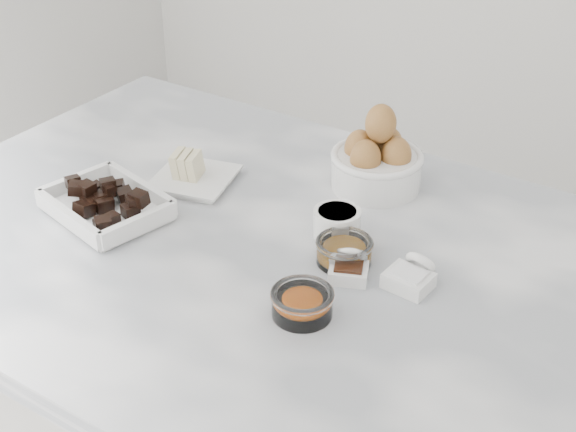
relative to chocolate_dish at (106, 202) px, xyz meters
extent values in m
cube|color=silver|center=(0.26, 0.07, -0.04)|extent=(1.20, 0.80, 0.04)
cube|color=white|center=(0.00, 0.00, -0.02)|extent=(0.20, 0.17, 0.01)
cube|color=white|center=(0.05, 0.15, -0.02)|extent=(0.14, 0.14, 0.01)
cube|color=white|center=(0.05, 0.15, -0.01)|extent=(0.15, 0.15, 0.00)
cylinder|color=white|center=(0.33, 0.15, 0.00)|extent=(0.07, 0.07, 0.04)
cylinder|color=white|center=(0.33, 0.15, 0.02)|extent=(0.06, 0.06, 0.01)
cylinder|color=white|center=(0.31, 0.31, 0.01)|extent=(0.15, 0.15, 0.06)
torus|color=white|center=(0.31, 0.31, 0.03)|extent=(0.15, 0.15, 0.01)
ellipsoid|color=#A46A35|center=(0.34, 0.32, 0.04)|extent=(0.05, 0.05, 0.07)
ellipsoid|color=#A46A35|center=(0.28, 0.31, 0.04)|extent=(0.05, 0.05, 0.07)
ellipsoid|color=#A46A35|center=(0.31, 0.34, 0.04)|extent=(0.05, 0.05, 0.07)
ellipsoid|color=#A46A35|center=(0.31, 0.28, 0.04)|extent=(0.05, 0.05, 0.07)
ellipsoid|color=#A46A35|center=(0.31, 0.31, 0.09)|extent=(0.05, 0.05, 0.07)
cylinder|color=white|center=(0.38, 0.09, -0.01)|extent=(0.08, 0.08, 0.03)
torus|color=white|center=(0.38, 0.09, 0.01)|extent=(0.08, 0.08, 0.01)
cylinder|color=orange|center=(0.38, 0.09, -0.01)|extent=(0.06, 0.06, 0.01)
cylinder|color=white|center=(0.39, -0.04, -0.01)|extent=(0.08, 0.08, 0.03)
torus|color=white|center=(0.39, -0.04, 0.01)|extent=(0.08, 0.08, 0.01)
ellipsoid|color=#FF5607|center=(0.39, -0.04, 0.00)|extent=(0.05, 0.05, 0.02)
cube|color=white|center=(0.40, 0.06, -0.01)|extent=(0.07, 0.06, 0.02)
cube|color=black|center=(0.40, 0.06, 0.00)|extent=(0.05, 0.04, 0.00)
torus|color=white|center=(0.39, 0.08, 0.00)|extent=(0.05, 0.04, 0.04)
cube|color=white|center=(0.48, 0.09, -0.01)|extent=(0.06, 0.05, 0.02)
cube|color=white|center=(0.48, 0.09, 0.00)|extent=(0.05, 0.04, 0.00)
torus|color=white|center=(0.48, 0.12, 0.00)|extent=(0.05, 0.04, 0.04)
camera|label=1|loc=(0.83, -0.74, 0.64)|focal=50.00mm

